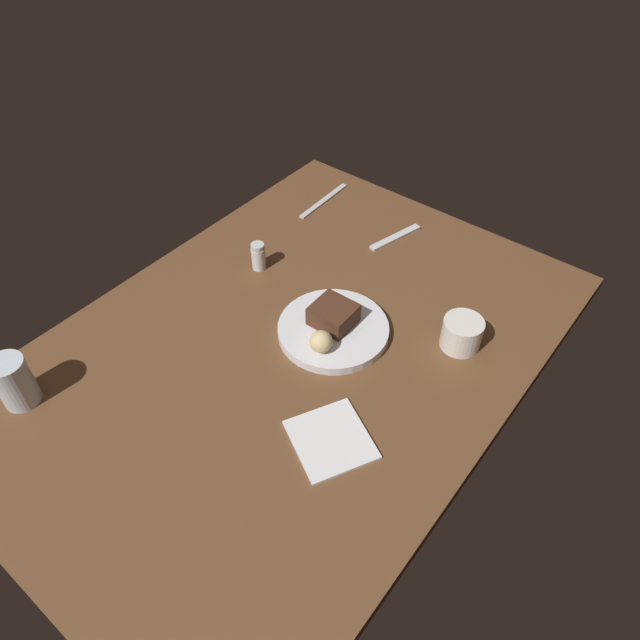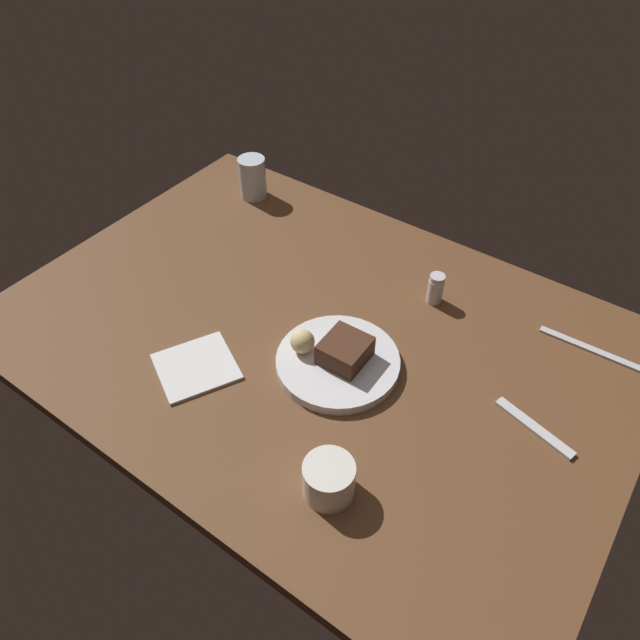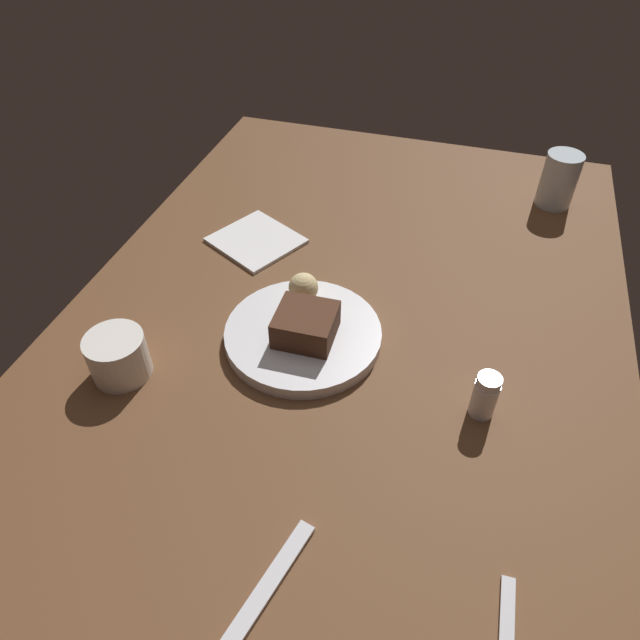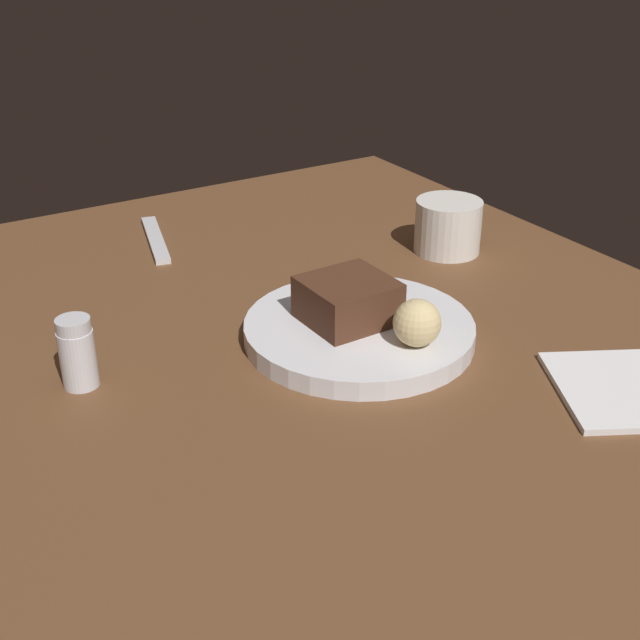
{
  "view_description": "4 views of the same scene",
  "coord_description": "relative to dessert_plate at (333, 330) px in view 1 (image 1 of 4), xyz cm",
  "views": [
    {
      "loc": [
        59.12,
        54.73,
        91.02
      ],
      "look_at": [
        -5.3,
        3.58,
        8.77
      ],
      "focal_mm": 33.32,
      "sensor_mm": 36.0,
      "label": 1
    },
    {
      "loc": [
        -48.51,
        65.87,
        86.84
      ],
      "look_at": [
        -1.61,
        0.39,
        7.6
      ],
      "focal_mm": 33.83,
      "sensor_mm": 36.0,
      "label": 2
    },
    {
      "loc": [
        -64.88,
        -15.08,
        62.92
      ],
      "look_at": [
        -6.51,
        2.51,
        5.61
      ],
      "focal_mm": 32.41,
      "sensor_mm": 36.0,
      "label": 3
    },
    {
      "loc": [
        52.09,
        -37.26,
        43.27
      ],
      "look_at": [
        -6.55,
        -1.28,
        7.61
      ],
      "focal_mm": 47.45,
      "sensor_mm": 36.0,
      "label": 4
    }
  ],
  "objects": [
    {
      "name": "dining_table",
      "position": [
        8.54,
        -4.46,
        -2.48
      ],
      "size": [
        120.0,
        84.0,
        3.0
      ],
      "primitive_type": "cube",
      "color": "brown",
      "rests_on": "ground"
    },
    {
      "name": "dessert_plate",
      "position": [
        0.0,
        0.0,
        0.0
      ],
      "size": [
        22.74,
        22.74,
        1.96
      ],
      "primitive_type": "cylinder",
      "color": "silver",
      "rests_on": "dining_table"
    },
    {
      "name": "chocolate_cake_slice",
      "position": [
        -0.96,
        -0.76,
        3.12
      ],
      "size": [
        8.02,
        8.42,
        4.28
      ],
      "primitive_type": "cube",
      "rotation": [
        0.0,
        0.0,
        4.74
      ],
      "color": "#472819",
      "rests_on": "dessert_plate"
    },
    {
      "name": "bread_roll",
      "position": [
        6.5,
        2.0,
        3.23
      ],
      "size": [
        4.51,
        4.51,
        4.51
      ],
      "primitive_type": "sphere",
      "color": "#DBC184",
      "rests_on": "dessert_plate"
    },
    {
      "name": "salt_shaker",
      "position": [
        -6.0,
        -26.06,
        2.31
      ],
      "size": [
        3.22,
        3.22,
        6.67
      ],
      "color": "silver",
      "rests_on": "dining_table"
    },
    {
      "name": "water_glass",
      "position": [
        49.1,
        -34.51,
        4.14
      ],
      "size": [
        6.63,
        6.63,
        10.23
      ],
      "primitive_type": "cylinder",
      "color": "silver",
      "rests_on": "dining_table"
    },
    {
      "name": "coffee_cup",
      "position": [
        -13.25,
        21.84,
        2.25
      ],
      "size": [
        8.04,
        8.04,
        6.45
      ],
      "primitive_type": "cylinder",
      "color": "silver",
      "rests_on": "dining_table"
    },
    {
      "name": "dessert_spoon",
      "position": [
        -34.69,
        -7.58,
        -0.63
      ],
      "size": [
        14.97,
        5.5,
        0.7
      ],
      "primitive_type": "cube",
      "rotation": [
        0.0,
        0.0,
        2.89
      ],
      "color": "silver",
      "rests_on": "dining_table"
    },
    {
      "name": "butter_knife",
      "position": [
        -36.39,
        -31.08,
        -0.73
      ],
      "size": [
        19.03,
        1.92,
        0.5
      ],
      "primitive_type": "cube",
      "rotation": [
        0.0,
        0.0,
        0.03
      ],
      "color": "silver",
      "rests_on": "dining_table"
    },
    {
      "name": "folded_napkin",
      "position": [
        20.85,
        15.53,
        -0.68
      ],
      "size": [
        17.78,
        18.12,
        0.6
      ],
      "primitive_type": "cube",
      "rotation": [
        0.0,
        0.0,
        -0.48
      ],
      "color": "white",
      "rests_on": "dining_table"
    }
  ]
}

